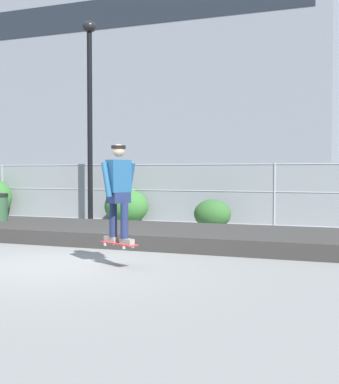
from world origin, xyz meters
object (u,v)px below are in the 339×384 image
at_px(street_lamp, 90,96).
at_px(parked_car_near, 131,191).
at_px(parked_car_mid, 280,193).
at_px(shrub_center, 126,206).
at_px(shrub_right, 212,214).
at_px(skater, 119,188).
at_px(skateboard, 119,244).

xyz_separation_m(street_lamp, parked_car_near, (-0.69, 4.52, -3.12)).
relative_size(parked_car_mid, shrub_center, 3.18).
distance_m(street_lamp, shrub_right, 5.45).
xyz_separation_m(skater, parked_car_mid, (1.01, 10.66, -0.49)).
relative_size(shrub_center, shrub_right, 1.31).
xyz_separation_m(skateboard, street_lamp, (-4.29, 6.63, 3.57)).
distance_m(skater, shrub_right, 6.31).
distance_m(skater, parked_car_mid, 10.72).
bearing_deg(shrub_right, parked_car_near, 134.38).
height_order(parked_car_near, parked_car_mid, same).
distance_m(street_lamp, parked_car_mid, 7.36).
relative_size(parked_car_near, shrub_right, 4.31).
height_order(skater, parked_car_mid, skater).
bearing_deg(shrub_right, street_lamp, 174.59).
bearing_deg(shrub_right, parked_car_mid, 75.01).
relative_size(street_lamp, parked_car_near, 1.38).
distance_m(parked_car_near, shrub_right, 6.88).
height_order(street_lamp, parked_car_mid, street_lamp).
xyz_separation_m(skateboard, skater, (0.00, 0.00, 0.94)).
bearing_deg(shrub_center, parked_car_mid, 45.36).
bearing_deg(parked_car_near, skater, -65.94).
bearing_deg(skateboard, street_lamp, 122.91).
distance_m(street_lamp, parked_car_near, 5.53).
bearing_deg(parked_car_mid, street_lamp, -142.69).
bearing_deg(street_lamp, parked_car_near, 98.65).
distance_m(parked_car_mid, shrub_center, 5.74).
height_order(street_lamp, parked_car_near, street_lamp).
relative_size(skater, shrub_center, 1.19).
bearing_deg(parked_car_near, shrub_right, -45.62).
bearing_deg(shrub_center, shrub_right, -7.02).
relative_size(skateboard, street_lamp, 0.13).
bearing_deg(skateboard, skater, 0.00).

